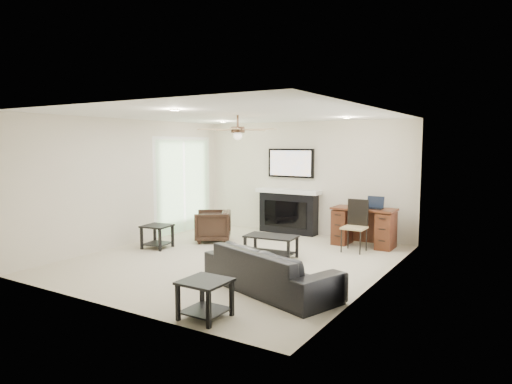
# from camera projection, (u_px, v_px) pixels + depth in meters

# --- Properties ---
(room_shell) EXTENTS (5.50, 5.54, 2.52)m
(room_shell) POSITION_uv_depth(u_px,v_px,m) (246.00, 163.00, 7.76)
(room_shell) COLOR #C1B99B
(room_shell) RESTS_ON ground
(sofa) EXTENTS (2.20, 1.42, 0.60)m
(sofa) POSITION_uv_depth(u_px,v_px,m) (270.00, 269.00, 6.23)
(sofa) COLOR black
(sofa) RESTS_ON ground
(armchair) EXTENTS (0.96, 0.96, 0.64)m
(armchair) POSITION_uv_depth(u_px,v_px,m) (213.00, 226.00, 9.40)
(armchair) COLOR black
(armchair) RESTS_ON ground
(coffee_table) EXTENTS (0.95, 0.59, 0.40)m
(coffee_table) POSITION_uv_depth(u_px,v_px,m) (271.00, 247.00, 8.06)
(coffee_table) COLOR black
(coffee_table) RESTS_ON ground
(end_table_near) EXTENTS (0.52, 0.52, 0.45)m
(end_table_near) POSITION_uv_depth(u_px,v_px,m) (205.00, 299.00, 5.26)
(end_table_near) COLOR black
(end_table_near) RESTS_ON ground
(end_table_left) EXTENTS (0.57, 0.57, 0.45)m
(end_table_left) POSITION_uv_depth(u_px,v_px,m) (157.00, 237.00, 8.81)
(end_table_left) COLOR black
(end_table_left) RESTS_ON ground
(fireplace_unit) EXTENTS (1.52, 0.34, 1.91)m
(fireplace_unit) POSITION_uv_depth(u_px,v_px,m) (288.00, 191.00, 10.22)
(fireplace_unit) COLOR black
(fireplace_unit) RESTS_ON ground
(desk) EXTENTS (1.22, 0.56, 0.76)m
(desk) POSITION_uv_depth(u_px,v_px,m) (364.00, 227.00, 8.97)
(desk) COLOR #3A200E
(desk) RESTS_ON ground
(desk_chair) EXTENTS (0.42, 0.44, 0.97)m
(desk_chair) POSITION_uv_depth(u_px,v_px,m) (354.00, 226.00, 8.50)
(desk_chair) COLOR black
(desk_chair) RESTS_ON ground
(laptop) EXTENTS (0.33, 0.24, 0.23)m
(laptop) POSITION_uv_depth(u_px,v_px,m) (374.00, 203.00, 8.80)
(laptop) COLOR black
(laptop) RESTS_ON desk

